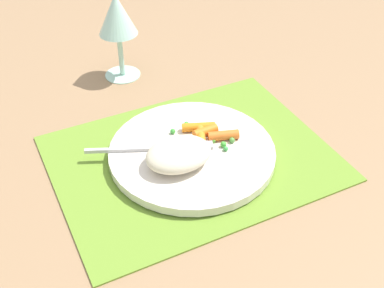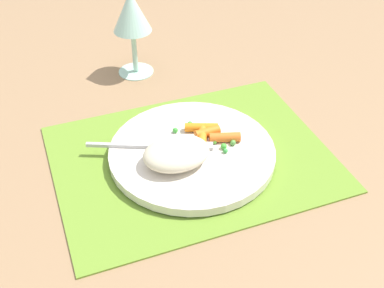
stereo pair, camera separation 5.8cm
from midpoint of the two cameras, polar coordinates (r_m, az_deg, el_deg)
ground_plane at (r=0.79m, az=2.11°, el=-1.78°), size 2.40×2.40×0.00m
placemat at (r=0.78m, az=2.11°, el=-1.62°), size 0.43×0.33×0.01m
plate at (r=0.78m, az=2.13°, el=-1.05°), size 0.26×0.26×0.01m
rice_mound at (r=0.74m, az=0.44°, el=-1.14°), size 0.10×0.08×0.04m
carrot_portion at (r=0.79m, az=4.13°, el=1.16°), size 0.08×0.07×0.02m
pea_scatter at (r=0.78m, az=3.82°, el=0.30°), size 0.08×0.09×0.01m
fork at (r=0.77m, az=-1.17°, el=-0.38°), size 0.19×0.09×0.01m
wine_glass at (r=0.95m, az=-5.19°, el=14.53°), size 0.07×0.07×0.17m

